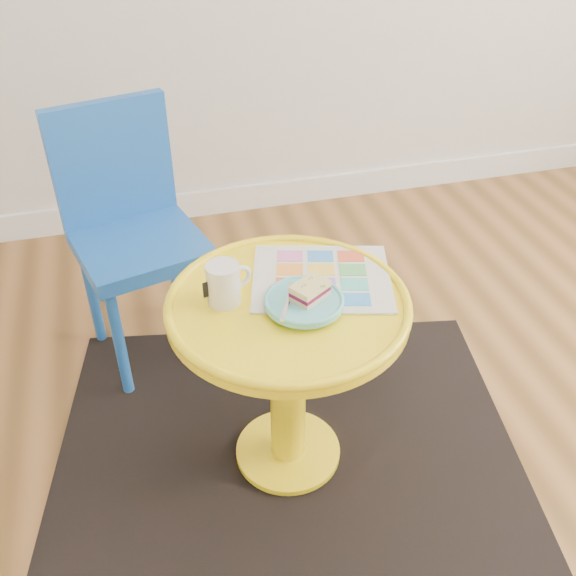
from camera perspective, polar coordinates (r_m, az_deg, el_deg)
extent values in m
cube|color=white|center=(3.05, 1.87, 8.75)|extent=(4.00, 0.02, 0.12)
cube|color=black|center=(1.89, 0.00, -14.47)|extent=(1.48, 1.33, 0.01)
cylinder|color=yellow|center=(1.88, 0.00, -14.31)|extent=(0.29, 0.29, 0.03)
cylinder|color=yellow|center=(1.69, 0.00, -8.69)|extent=(0.09, 0.09, 0.49)
cylinder|color=yellow|center=(1.52, 0.00, -1.67)|extent=(0.58, 0.58, 0.03)
cylinder|color=#1B56B0|center=(1.99, -14.70, -5.01)|extent=(0.03, 0.03, 0.38)
cylinder|color=#1B56B0|center=(2.05, -7.07, -2.47)|extent=(0.03, 0.03, 0.38)
cylinder|color=#1B56B0|center=(2.22, -16.98, -0.67)|extent=(0.03, 0.03, 0.38)
cylinder|color=#1B56B0|center=(2.28, -10.05, 1.50)|extent=(0.03, 0.03, 0.38)
cube|color=#1B56B0|center=(2.00, -13.04, 3.68)|extent=(0.44, 0.44, 0.05)
cube|color=#1B56B0|center=(2.04, -15.35, 10.73)|extent=(0.36, 0.13, 0.38)
cube|color=silver|center=(1.58, 3.00, 0.91)|extent=(0.40, 0.37, 0.01)
cylinder|color=white|center=(1.48, -5.77, 0.36)|extent=(0.08, 0.08, 0.10)
torus|color=white|center=(1.50, -4.31, 1.02)|extent=(0.06, 0.03, 0.06)
cylinder|color=#D1B78C|center=(1.46, -5.87, 1.81)|extent=(0.07, 0.07, 0.01)
cylinder|color=#5DC0C5|center=(1.48, 1.44, -1.55)|extent=(0.07, 0.07, 0.01)
cylinder|color=#5DC0C5|center=(1.48, 1.44, -1.24)|extent=(0.18, 0.18, 0.01)
cube|color=#D3BC8C|center=(1.47, 1.95, -0.64)|extent=(0.10, 0.09, 0.01)
cube|color=maroon|center=(1.47, 1.96, -0.28)|extent=(0.10, 0.09, 0.01)
cube|color=#EADB8C|center=(1.46, 1.97, 0.14)|extent=(0.10, 0.09, 0.02)
cube|color=silver|center=(1.45, -0.09, -1.59)|extent=(0.06, 0.11, 0.00)
cube|color=silver|center=(1.50, 0.41, 0.00)|extent=(0.03, 0.04, 0.00)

